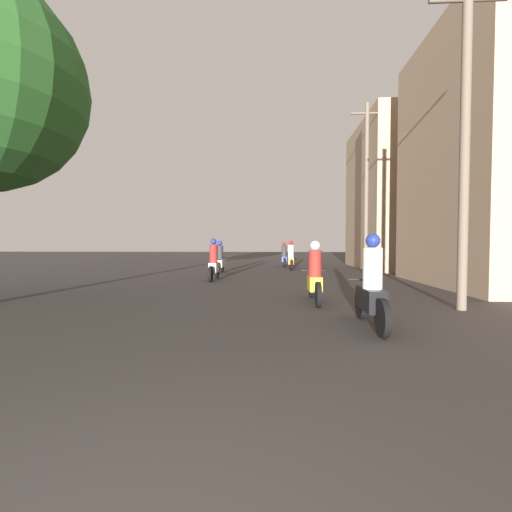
# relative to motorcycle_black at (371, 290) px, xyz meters

# --- Properties ---
(motorcycle_black) EXTENTS (0.60, 1.91, 1.61)m
(motorcycle_black) POSITION_rel_motorcycle_black_xyz_m (0.00, 0.00, 0.00)
(motorcycle_black) COLOR black
(motorcycle_black) RESTS_ON ground_plane
(motorcycle_yellow) EXTENTS (0.60, 2.00, 1.51)m
(motorcycle_yellow) POSITION_rel_motorcycle_black_xyz_m (-0.67, 2.50, -0.02)
(motorcycle_yellow) COLOR black
(motorcycle_yellow) RESTS_ON ground_plane
(motorcycle_silver) EXTENTS (0.60, 2.01, 1.64)m
(motorcycle_silver) POSITION_rel_motorcycle_black_xyz_m (-4.05, 7.44, 0.02)
(motorcycle_silver) COLOR black
(motorcycle_silver) RESTS_ON ground_plane
(motorcycle_white) EXTENTS (0.60, 1.87, 1.58)m
(motorcycle_white) POSITION_rel_motorcycle_black_xyz_m (-4.33, 10.71, -0.00)
(motorcycle_white) COLOR black
(motorcycle_white) RESTS_ON ground_plane
(motorcycle_orange) EXTENTS (0.60, 1.97, 1.61)m
(motorcycle_orange) POSITION_rel_motorcycle_black_xyz_m (-0.76, 13.18, 0.01)
(motorcycle_orange) COLOR black
(motorcycle_orange) RESTS_ON ground_plane
(motorcycle_blue) EXTENTS (0.60, 1.86, 1.54)m
(motorcycle_blue) POSITION_rel_motorcycle_black_xyz_m (-1.06, 15.75, -0.02)
(motorcycle_blue) COLOR black
(motorcycle_blue) RESTS_ON ground_plane
(building_right_near) EXTENTS (4.73, 6.53, 8.73)m
(building_right_near) POSITION_rel_motorcycle_black_xyz_m (6.02, 6.09, 3.73)
(building_right_near) COLOR tan
(building_right_near) RESTS_ON ground_plane
(building_right_far) EXTENTS (5.76, 7.27, 8.42)m
(building_right_far) POSITION_rel_motorcycle_black_xyz_m (6.15, 14.57, 3.57)
(building_right_far) COLOR tan
(building_right_far) RESTS_ON ground_plane
(utility_pole_near) EXTENTS (1.60, 0.20, 7.05)m
(utility_pole_near) POSITION_rel_motorcycle_black_xyz_m (2.39, 1.67, 3.05)
(utility_pole_near) COLOR #6B5B4C
(utility_pole_near) RESTS_ON ground_plane
(utility_pole_far) EXTENTS (1.60, 0.20, 8.23)m
(utility_pole_far) POSITION_rel_motorcycle_black_xyz_m (2.79, 11.05, 3.65)
(utility_pole_far) COLOR #6B5B4C
(utility_pole_far) RESTS_ON ground_plane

